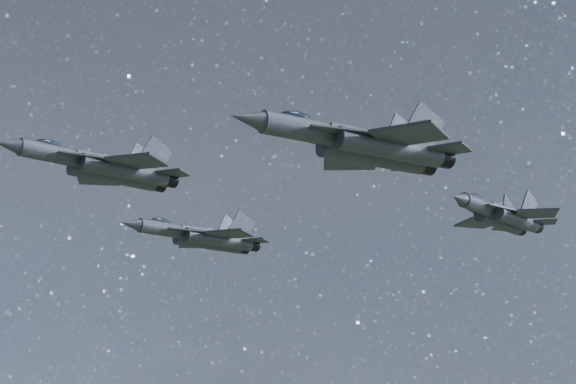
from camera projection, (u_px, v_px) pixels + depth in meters
jet_lead at (105, 167)px, 75.35m from camera, size 17.27×11.94×4.34m
jet_left at (203, 237)px, 99.78m from camera, size 18.30×12.72×4.60m
jet_right at (364, 144)px, 68.62m from camera, size 19.97×14.27×5.11m
jet_slot at (501, 216)px, 93.13m from camera, size 17.43×11.66×4.41m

